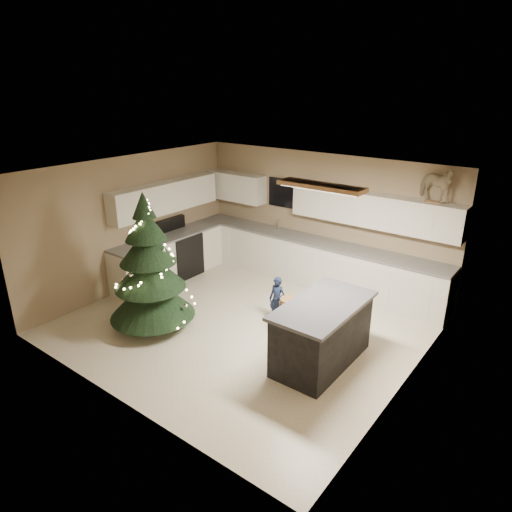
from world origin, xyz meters
name	(u,v)px	position (x,y,z in m)	size (l,w,h in m)	color
ground_plane	(244,325)	(0.00, 0.00, 0.00)	(5.50, 5.50, 0.00)	beige
room_shell	(244,227)	(0.02, 0.00, 1.75)	(5.52, 5.02, 2.61)	gray
cabinetry	(259,246)	(-0.91, 1.65, 0.76)	(5.50, 3.20, 2.00)	silver
island	(322,333)	(1.58, -0.15, 0.48)	(0.90, 1.70, 0.95)	black
bar_stool	(290,307)	(0.74, 0.28, 0.45)	(0.32, 0.32, 0.60)	olive
christmas_tree	(150,274)	(-1.19, -0.94, 0.95)	(1.45, 1.40, 2.32)	#3F2816
toddler	(277,300)	(0.37, 0.46, 0.41)	(0.30, 0.19, 0.81)	#121C34
rocking_horse	(436,184)	(2.18, 2.33, 2.31)	(0.74, 0.51, 0.60)	olive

